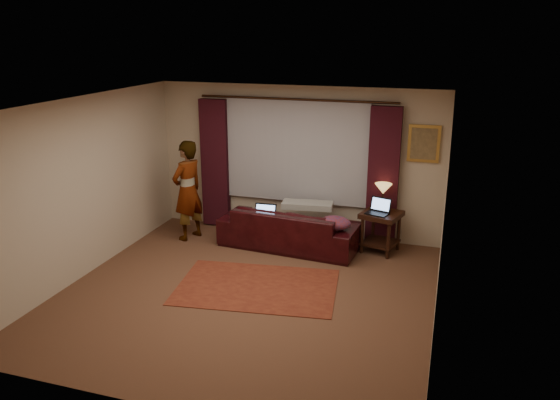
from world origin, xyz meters
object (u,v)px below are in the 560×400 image
object	(u,v)px
laptop_sofa	(264,214)
sofa	(289,221)
person	(188,190)
tiffany_lamp	(383,197)
laptop_table	(377,207)
end_table	(381,232)

from	to	relation	value
laptop_sofa	sofa	bearing A→B (deg)	20.55
sofa	person	xyz separation A→B (m)	(-1.77, -0.14, 0.40)
tiffany_lamp	laptop_table	world-z (taller)	tiffany_lamp
laptop_table	end_table	bearing A→B (deg)	76.71
laptop_table	sofa	bearing A→B (deg)	-157.17
laptop_table	tiffany_lamp	bearing A→B (deg)	95.17
laptop_table	laptop_sofa	bearing A→B (deg)	-152.94
sofa	person	size ratio (longest dim) A/B	1.33
sofa	laptop_sofa	xyz separation A→B (m)	(-0.39, -0.18, 0.13)
end_table	tiffany_lamp	bearing A→B (deg)	95.29
end_table	person	world-z (taller)	person
laptop_sofa	end_table	world-z (taller)	laptop_sofa
end_table	person	distance (m)	3.31
sofa	laptop_sofa	size ratio (longest dim) A/B	5.83
laptop_sofa	tiffany_lamp	distance (m)	1.96
person	laptop_sofa	bearing A→B (deg)	107.74
sofa	person	world-z (taller)	person
laptop_table	person	world-z (taller)	person
tiffany_lamp	laptop_table	size ratio (longest dim) A/B	1.19
person	laptop_table	bearing A→B (deg)	114.52
sofa	tiffany_lamp	distance (m)	1.57
end_table	tiffany_lamp	size ratio (longest dim) A/B	1.52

